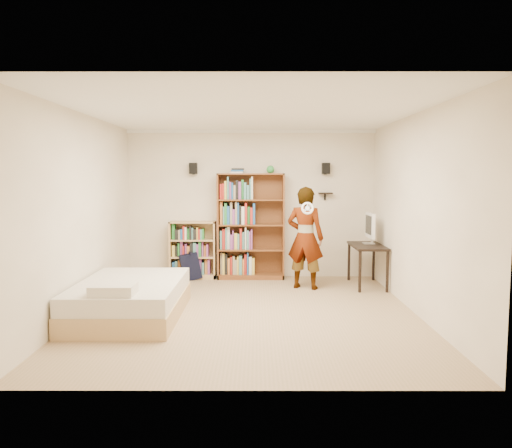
{
  "coord_description": "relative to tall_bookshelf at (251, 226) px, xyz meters",
  "views": [
    {
      "loc": [
        0.1,
        -6.66,
        1.84
      ],
      "look_at": [
        0.09,
        0.6,
        1.16
      ],
      "focal_mm": 35.0,
      "sensor_mm": 36.0,
      "label": 1
    }
  ],
  "objects": [
    {
      "name": "ground",
      "position": [
        0.01,
        -2.32,
        -0.96
      ],
      "size": [
        4.5,
        5.0,
        0.01
      ],
      "primitive_type": "cube",
      "color": "tan",
      "rests_on": "ground"
    },
    {
      "name": "room_shell",
      "position": [
        0.01,
        -2.32,
        0.81
      ],
      "size": [
        4.52,
        5.02,
        2.71
      ],
      "color": "white",
      "rests_on": "ground"
    },
    {
      "name": "crown_molding",
      "position": [
        0.01,
        -2.32,
        1.71
      ],
      "size": [
        4.5,
        5.0,
        0.06
      ],
      "color": "white",
      "rests_on": "room_shell"
    },
    {
      "name": "speaker_left",
      "position": [
        -1.04,
        0.08,
        1.04
      ],
      "size": [
        0.14,
        0.12,
        0.2
      ],
      "primitive_type": "cube",
      "color": "black",
      "rests_on": "room_shell"
    },
    {
      "name": "speaker_right",
      "position": [
        1.36,
        0.08,
        1.04
      ],
      "size": [
        0.14,
        0.12,
        0.2
      ],
      "primitive_type": "cube",
      "color": "black",
      "rests_on": "room_shell"
    },
    {
      "name": "wall_shelf",
      "position": [
        1.36,
        0.09,
        0.59
      ],
      "size": [
        0.25,
        0.16,
        0.02
      ],
      "primitive_type": "cube",
      "color": "black",
      "rests_on": "room_shell"
    },
    {
      "name": "tall_bookshelf",
      "position": [
        0.0,
        0.0,
        0.0
      ],
      "size": [
        1.21,
        0.35,
        1.91
      ],
      "primitive_type": null,
      "color": "brown",
      "rests_on": "ground"
    },
    {
      "name": "low_bookshelf",
      "position": [
        -1.06,
        0.02,
        -0.43
      ],
      "size": [
        0.83,
        0.31,
        1.04
      ],
      "primitive_type": null,
      "color": "tan",
      "rests_on": "ground"
    },
    {
      "name": "computer_desk",
      "position": [
        1.98,
        -0.64,
        -0.6
      ],
      "size": [
        0.52,
        1.03,
        0.7
      ],
      "primitive_type": null,
      "color": "black",
      "rests_on": "ground"
    },
    {
      "name": "imac",
      "position": [
        2.03,
        -0.5,
        0.01
      ],
      "size": [
        0.17,
        0.54,
        0.53
      ],
      "primitive_type": null,
      "rotation": [
        0.0,
        0.0,
        -0.12
      ],
      "color": "white",
      "rests_on": "computer_desk"
    },
    {
      "name": "daybed",
      "position": [
        -1.56,
        -2.52,
        -0.66
      ],
      "size": [
        1.32,
        2.03,
        0.6
      ],
      "primitive_type": null,
      "color": "beige",
      "rests_on": "ground"
    },
    {
      "name": "person",
      "position": [
        0.91,
        -0.82,
        -0.11
      ],
      "size": [
        0.72,
        0.61,
        1.69
      ],
      "primitive_type": "imported",
      "rotation": [
        0.0,
        0.0,
        2.76
      ],
      "color": "black",
      "rests_on": "ground"
    },
    {
      "name": "wii_wheel",
      "position": [
        0.91,
        -1.14,
        0.4
      ],
      "size": [
        0.2,
        0.08,
        0.2
      ],
      "primitive_type": "torus",
      "rotation": [
        1.36,
        0.0,
        0.0
      ],
      "color": "white",
      "rests_on": "person"
    },
    {
      "name": "navy_bag",
      "position": [
        -1.09,
        -0.13,
        -0.71
      ],
      "size": [
        0.42,
        0.33,
        0.49
      ],
      "primitive_type": null,
      "rotation": [
        0.0,
        0.0,
        0.3
      ],
      "color": "black",
      "rests_on": "ground"
    }
  ]
}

